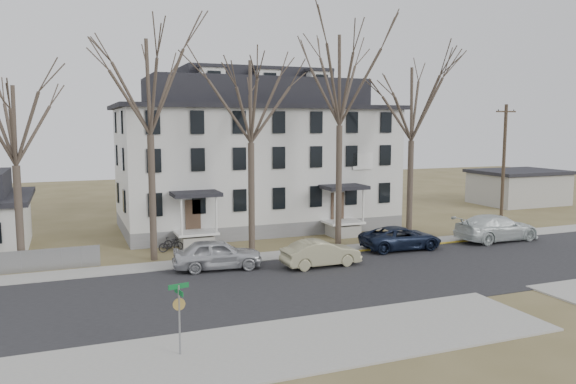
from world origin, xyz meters
name	(u,v)px	position (x,y,z in m)	size (l,w,h in m)	color
ground	(409,285)	(0.00, 0.00, 0.00)	(120.00, 120.00, 0.00)	brown
main_road	(388,275)	(0.00, 2.00, 0.00)	(120.00, 10.00, 0.04)	#27272A
far_sidewalk	(337,251)	(0.00, 8.00, 0.00)	(120.00, 2.00, 0.08)	#A09F97
near_sidewalk_left	(299,345)	(-8.00, -5.00, 0.00)	(20.00, 5.00, 0.08)	#A09F97
yellow_curb	(413,247)	(5.00, 7.10, 0.00)	(14.00, 0.25, 0.06)	gold
boarding_house	(256,157)	(-2.00, 17.95, 5.38)	(20.80, 12.36, 12.05)	slate
distant_building	(518,187)	(26.00, 20.00, 1.68)	(8.50, 6.50, 3.35)	#A09F97
tree_far_left	(149,80)	(-11.00, 9.80, 10.34)	(8.40, 8.40, 13.72)	#473B31
tree_mid_left	(251,95)	(-5.00, 9.80, 9.60)	(7.80, 7.80, 12.74)	#473B31
tree_center	(340,74)	(1.00, 9.80, 11.08)	(9.00, 9.00, 14.70)	#473B31
tree_mid_right	(412,99)	(6.50, 9.80, 9.60)	(7.80, 7.80, 12.74)	#473B31
tree_bungalow	(13,120)	(-18.00, 9.80, 8.12)	(6.60, 6.60, 10.78)	#473B31
utility_pole_far	(504,160)	(18.50, 14.00, 4.90)	(2.00, 0.28, 9.50)	#3D3023
car_silver	(217,255)	(-8.09, 6.30, 0.82)	(1.94, 4.83, 1.65)	#BBBCC0
car_tan	(321,254)	(-2.59, 4.78, 0.73)	(1.55, 4.43, 1.46)	tan
car_navy	(401,238)	(3.89, 6.78, 0.72)	(2.39, 5.18, 1.44)	#141C31
car_white	(496,228)	(11.36, 6.64, 0.88)	(2.46, 6.05, 1.76)	silver
bicycle_left	(177,242)	(-9.23, 12.17, 0.45)	(0.59, 1.70, 0.89)	black
bicycle_right	(171,245)	(-9.74, 11.35, 0.46)	(0.43, 1.54, 0.93)	black
street_sign	(179,308)	(-12.18, -4.44, 1.70)	(0.73, 0.73, 2.56)	gray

